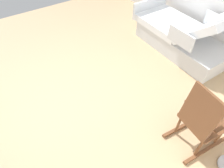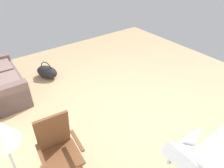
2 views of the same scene
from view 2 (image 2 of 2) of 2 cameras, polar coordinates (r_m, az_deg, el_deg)
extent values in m
plane|color=tan|center=(4.28, 2.69, -6.00)|extent=(6.99, 6.99, 0.00)
cube|color=silver|center=(2.89, 19.20, -15.83)|extent=(0.04, 0.56, 0.28)
cube|color=#68534F|center=(5.05, -28.41, -0.53)|extent=(1.62, 0.89, 0.45)
cube|color=#7F6660|center=(4.60, -27.95, 0.22)|extent=(0.69, 0.66, 0.10)
cube|color=#68534F|center=(4.41, -26.92, -4.02)|extent=(0.20, 0.85, 0.60)
cylinder|color=brown|center=(3.23, -11.03, -17.78)|extent=(0.04, 0.04, 0.40)
cylinder|color=brown|center=(3.19, -17.83, -20.08)|extent=(0.04, 0.04, 0.40)
cube|color=brown|center=(2.93, -13.75, -19.18)|extent=(0.51, 0.53, 0.04)
cube|color=brown|center=(2.84, -15.93, -12.59)|extent=(0.16, 0.44, 0.60)
cube|color=brown|center=(2.78, -9.64, -15.09)|extent=(0.39, 0.08, 0.03)
cube|color=brown|center=(2.73, -19.01, -18.27)|extent=(0.39, 0.08, 0.03)
ellipsoid|color=black|center=(5.33, -17.47, 3.18)|extent=(0.64, 0.55, 0.30)
torus|color=black|center=(5.27, -17.71, 4.39)|extent=(0.27, 0.16, 0.30)
camera|label=1|loc=(3.49, -41.17, 23.83)|focal=31.70mm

